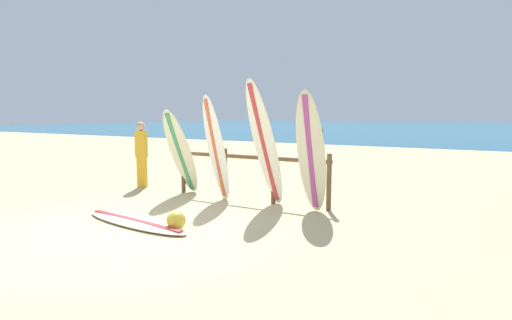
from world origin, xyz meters
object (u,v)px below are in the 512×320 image
surfboard_rack (248,168)px  beach_ball (176,220)px  beachgoer_standing (141,152)px  surfboard_leaning_center (311,153)px  small_boat_offshore (311,130)px  surfboard_leaning_center_left (265,144)px  surfboard_leaning_far_left (181,153)px  surfboard_lying_on_sand (135,222)px  surfboard_leaning_left (216,149)px

surfboard_rack → beach_ball: size_ratio=12.07×
beach_ball → beachgoer_standing: bearing=143.2°
surfboard_leaning_center → small_boat_offshore: surfboard_leaning_center is taller
surfboard_leaning_center_left → small_boat_offshore: (-11.44, 29.47, -0.94)m
surfboard_leaning_far_left → small_boat_offshore: size_ratio=0.82×
surfboard_leaning_center → beachgoer_standing: surfboard_leaning_center is taller
surfboard_leaning_far_left → surfboard_lying_on_sand: (0.90, -2.16, -0.89)m
surfboard_leaning_far_left → small_boat_offshore: bearing=107.6°
surfboard_leaning_center_left → beach_ball: surfboard_leaning_center_left is taller
small_boat_offshore → beach_ball: size_ratio=7.82×
surfboard_leaning_center_left → surfboard_lying_on_sand: size_ratio=1.01×
beachgoer_standing → beach_ball: (3.14, -2.35, -0.71)m
surfboard_lying_on_sand → beachgoer_standing: bearing=134.0°
surfboard_leaning_left → small_boat_offshore: 31.31m
surfboard_rack → small_boat_offshore: bearing=110.5°
surfboard_leaning_left → beachgoer_standing: bearing=170.3°
surfboard_rack → beach_ball: surfboard_rack is taller
surfboard_leaning_center_left → surfboard_leaning_center: surfboard_leaning_center_left is taller
surfboard_leaning_left → small_boat_offshore: size_ratio=0.93×
surfboard_leaning_far_left → beachgoer_standing: surfboard_leaning_far_left is taller
beachgoer_standing → surfboard_leaning_center_left: bearing=-5.9°
surfboard_leaning_center → surfboard_lying_on_sand: bearing=-136.0°
beach_ball → surfboard_leaning_center: bearing=55.7°
surfboard_leaning_far_left → beachgoer_standing: bearing=169.2°
surfboard_rack → surfboard_lying_on_sand: surfboard_rack is taller
surfboard_lying_on_sand → beach_ball: bearing=6.3°
surfboard_leaning_far_left → small_boat_offshore: 30.83m
surfboard_leaning_far_left → surfboard_leaning_center_left: surfboard_leaning_center_left is taller
surfboard_rack → small_boat_offshore: size_ratio=1.54×
surfboard_rack → surfboard_leaning_center: size_ratio=1.63×
beachgoer_standing → surfboard_leaning_left: bearing=-9.7°
surfboard_leaning_far_left → surfboard_leaning_center: bearing=-2.0°
surfboard_rack → surfboard_leaning_far_left: surfboard_leaning_far_left is taller
surfboard_rack → beachgoer_standing: size_ratio=2.25×
surfboard_leaning_far_left → surfboard_rack: bearing=10.6°
surfboard_leaning_left → surfboard_lying_on_sand: bearing=-94.1°
surfboard_leaning_left → surfboard_leaning_center: bearing=1.3°
beachgoer_standing → beach_ball: size_ratio=5.37×
surfboard_leaning_center → small_boat_offshore: bearing=112.8°
surfboard_leaning_left → beach_ball: size_ratio=7.30×
surfboard_rack → surfboard_lying_on_sand: 2.60m
surfboard_lying_on_sand → small_boat_offshore: bearing=108.0°
surfboard_leaning_far_left → surfboard_leaning_left: size_ratio=0.87×
surfboard_leaning_far_left → surfboard_leaning_center_left: 2.12m
surfboard_leaning_center_left → beachgoer_standing: 3.60m
surfboard_leaning_center_left → surfboard_leaning_center: 0.94m
surfboard_rack → small_boat_offshore: surfboard_rack is taller
surfboard_leaning_center → surfboard_lying_on_sand: size_ratio=0.91×
surfboard_lying_on_sand → beach_ball: size_ratio=8.12×
surfboard_leaning_left → beach_ball: surfboard_leaning_left is taller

